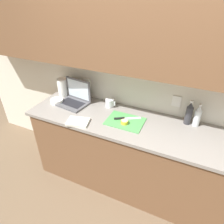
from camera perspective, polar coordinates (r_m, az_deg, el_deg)
The scene contains 13 objects.
ground_plane at distance 2.68m, azimuth 7.74°, elevation -20.19°, with size 12.00×12.00×0.00m, color brown.
wall_back at distance 1.97m, azimuth 13.39°, elevation 15.00°, with size 5.20×0.38×2.60m.
counter_unit at distance 2.33m, azimuth 9.17°, elevation -13.15°, with size 2.59×0.63×0.93m.
laptop at distance 2.41m, azimuth -10.58°, elevation 3.98°, with size 0.38×0.31×0.28m.
cutting_board at distance 2.07m, azimuth 3.77°, elevation -2.65°, with size 0.38×0.28×0.01m, color #4C9E51.
knife at distance 2.09m, azimuth 3.10°, elevation -1.79°, with size 0.26×0.17×0.02m.
lemon_half_cut at distance 2.02m, azimuth 3.59°, elevation -2.86°, with size 0.07×0.07×0.04m.
bottle_green_soda at distance 2.13m, azimuth 23.25°, elevation -1.09°, with size 0.07×0.07×0.24m.
bottle_oil_tall at distance 2.12m, azimuth 21.12°, elevation -0.37°, with size 0.07×0.07×0.26m.
measuring_cup at distance 2.30m, azimuth -0.67°, elevation 2.61°, with size 0.12×0.10×0.10m.
bowl_white at distance 2.48m, azimuth -15.50°, elevation 3.06°, with size 0.15×0.15×0.05m.
paper_towel_roll at distance 2.58m, azimuth -13.93°, elevation 6.78°, with size 0.12×0.12×0.23m.
dish_towel at distance 2.08m, azimuth -9.69°, elevation -2.77°, with size 0.22×0.16×0.02m, color silver.
Camera 1 is at (0.36, -1.61, 2.12)m, focal length 32.00 mm.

